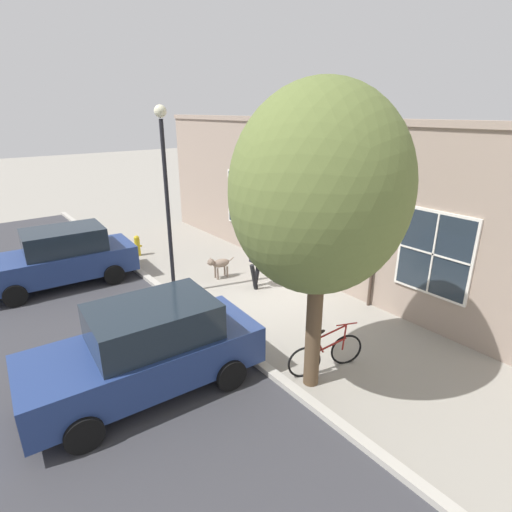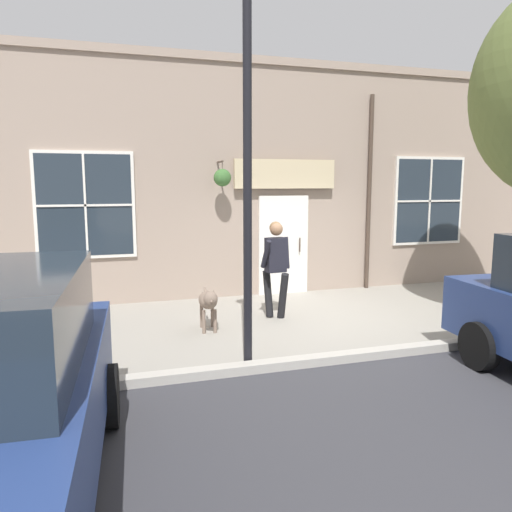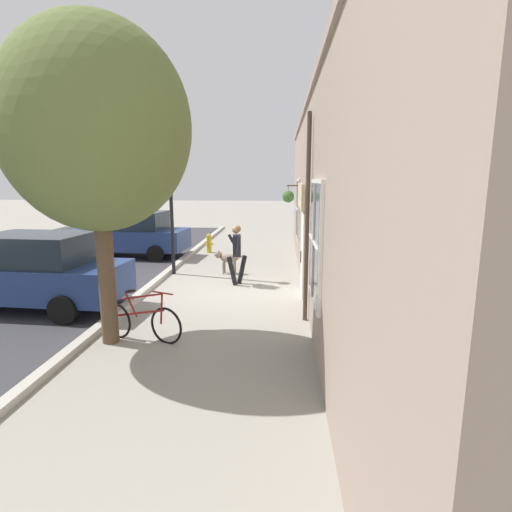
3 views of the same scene
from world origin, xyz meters
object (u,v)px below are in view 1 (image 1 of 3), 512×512
street_tree_by_curb (318,194)px  fire_hydrant (137,245)px  leaning_bicycle (326,354)px  street_lamp (165,178)px  pedestrian_walking (255,256)px  parked_car_nearest_curb (61,257)px  parked_car_mid_block (148,349)px  dog_on_leash (219,264)px

street_tree_by_curb → fire_hydrant: 9.72m
leaning_bicycle → street_lamp: 6.09m
pedestrian_walking → street_lamp: (2.14, -1.14, 2.34)m
leaning_bicycle → parked_car_nearest_curb: bearing=-68.4°
parked_car_mid_block → street_lamp: (-2.30, -3.58, 2.49)m
parked_car_mid_block → dog_on_leash: bearing=-136.7°
parked_car_mid_block → fire_hydrant: size_ratio=5.72×
pedestrian_walking → leaning_bicycle: (1.34, 4.11, -0.65)m
parked_car_nearest_curb → street_lamp: 4.37m
street_tree_by_curb → street_lamp: size_ratio=1.07×
leaning_bicycle → fire_hydrant: size_ratio=2.19×
street_tree_by_curb → leaning_bicycle: 3.43m
leaning_bicycle → street_tree_by_curb: bearing=6.8°
pedestrian_walking → parked_car_nearest_curb: bearing=-40.6°
pedestrian_walking → street_tree_by_curb: 5.35m
dog_on_leash → fire_hydrant: bearing=-71.2°
dog_on_leash → pedestrian_walking: bearing=109.4°
street_tree_by_curb → parked_car_nearest_curb: bearing=-72.2°
parked_car_mid_block → pedestrian_walking: bearing=-151.2°
dog_on_leash → street_lamp: 3.34m
street_tree_by_curb → fire_hydrant: bearing=-91.3°
street_tree_by_curb → parked_car_nearest_curb: 8.91m
fire_hydrant → dog_on_leash: bearing=108.8°
street_tree_by_curb → parked_car_mid_block: bearing=-34.4°
street_tree_by_curb → parked_car_mid_block: street_tree_by_curb is taller
pedestrian_walking → parked_car_nearest_curb: size_ratio=0.39×
leaning_bicycle → fire_hydrant: (0.36, -9.04, 0.02)m
dog_on_leash → parked_car_nearest_curb: bearing=-32.3°
parked_car_mid_block → fire_hydrant: bearing=-110.4°
dog_on_leash → parked_car_nearest_curb: (4.03, -2.55, 0.38)m
parked_car_mid_block → parked_car_nearest_curb: bearing=-89.5°
pedestrian_walking → dog_on_leash: (0.46, -1.30, -0.53)m
street_lamp → fire_hydrant: (-0.44, -3.80, -2.98)m
street_tree_by_curb → leaning_bicycle: bearing=-173.2°
parked_car_nearest_curb → street_lamp: (-2.35, 2.71, 2.49)m
fire_hydrant → street_lamp: bearing=83.3°
parked_car_nearest_curb → parked_car_mid_block: same height
leaning_bicycle → fire_hydrant: bearing=-87.7°
parked_car_mid_block → fire_hydrant: (-2.74, -7.38, -0.48)m
leaning_bicycle → pedestrian_walking: bearing=-108.0°
pedestrian_walking → leaning_bicycle: bearing=72.0°
leaning_bicycle → street_lamp: bearing=-81.3°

